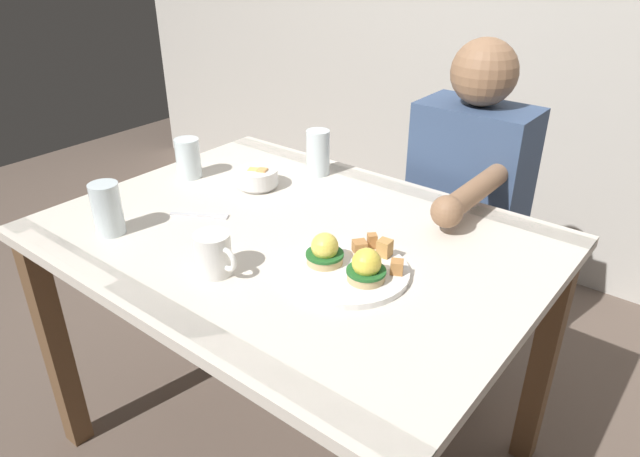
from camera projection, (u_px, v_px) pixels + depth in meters
name	position (u px, v px, depth m)	size (l,w,h in m)	color
ground_plane	(298.00, 444.00, 1.77)	(6.00, 6.00, 0.00)	brown
dining_table	(293.00, 269.00, 1.47)	(1.20, 0.90, 0.74)	silver
eggs_benedict_plate	(348.00, 265.00, 1.24)	(0.27, 0.27, 0.09)	white
fruit_bowl	(257.00, 178.00, 1.65)	(0.12, 0.12, 0.06)	white
coffee_mug	(214.00, 253.00, 1.23)	(0.11, 0.08, 0.09)	white
fork	(203.00, 216.00, 1.50)	(0.14, 0.09, 0.00)	silver
water_glass_near	(318.00, 156.00, 1.73)	(0.07, 0.07, 0.14)	silver
water_glass_far	(108.00, 212.00, 1.39)	(0.07, 0.07, 0.13)	silver
water_glass_extra	(188.00, 161.00, 1.71)	(0.07, 0.07, 0.12)	silver
diner_person	(464.00, 203.00, 1.78)	(0.34, 0.54, 1.14)	#33333D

